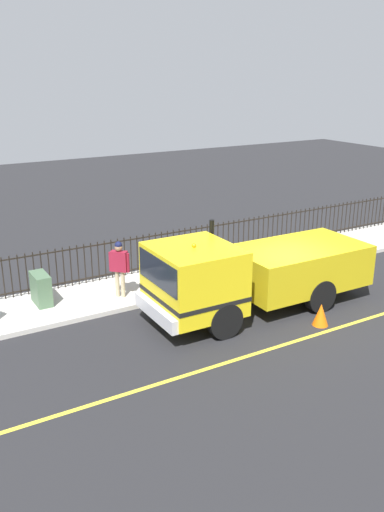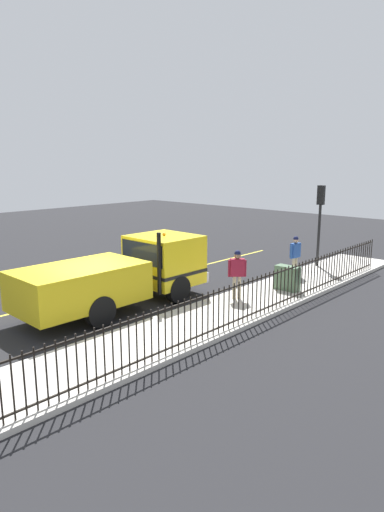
% 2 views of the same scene
% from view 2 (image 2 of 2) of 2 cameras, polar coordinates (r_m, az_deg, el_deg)
% --- Properties ---
extents(ground_plane, '(61.06, 61.06, 0.00)m').
position_cam_2_polar(ground_plane, '(15.14, -12.27, -7.02)').
color(ground_plane, '#232326').
rests_on(ground_plane, ground).
extents(sidewalk_slab, '(2.56, 27.75, 0.14)m').
position_cam_2_polar(sidewalk_slab, '(12.74, -3.74, -10.12)').
color(sidewalk_slab, beige).
rests_on(sidewalk_slab, ground).
extents(lane_marking, '(0.12, 24.98, 0.01)m').
position_cam_2_polar(lane_marking, '(16.68, -16.05, -5.44)').
color(lane_marking, yellow).
rests_on(lane_marking, ground).
extents(work_truck, '(2.40, 6.79, 2.56)m').
position_cam_2_polar(work_truck, '(15.40, -8.01, -1.78)').
color(work_truck, yellow).
rests_on(work_truck, ground).
extents(worker_standing, '(0.50, 0.50, 1.73)m').
position_cam_2_polar(worker_standing, '(15.59, 5.72, -1.68)').
color(worker_standing, maroon).
rests_on(worker_standing, sidewalk_slab).
extents(pedestrian_distant, '(0.25, 0.62, 1.69)m').
position_cam_2_polar(pedestrian_distant, '(19.09, 12.88, 0.52)').
color(pedestrian_distant, '#264C99').
rests_on(pedestrian_distant, sidewalk_slab).
extents(iron_fence, '(0.04, 23.63, 1.30)m').
position_cam_2_polar(iron_fence, '(11.78, -0.16, -8.18)').
color(iron_fence, black).
rests_on(iron_fence, sidewalk_slab).
extents(traffic_light_near, '(0.31, 0.23, 3.64)m').
position_cam_2_polar(traffic_light_near, '(21.05, 15.86, 5.72)').
color(traffic_light_near, black).
rests_on(traffic_light_near, sidewalk_slab).
extents(utility_cabinet, '(0.89, 0.42, 0.91)m').
position_cam_2_polar(utility_cabinet, '(17.11, 11.92, -2.74)').
color(utility_cabinet, '#4C6B4C').
rests_on(utility_cabinet, sidewalk_slab).
extents(traffic_cone, '(0.43, 0.43, 0.62)m').
position_cam_2_polar(traffic_cone, '(16.29, -15.32, -4.69)').
color(traffic_cone, orange).
rests_on(traffic_cone, ground).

